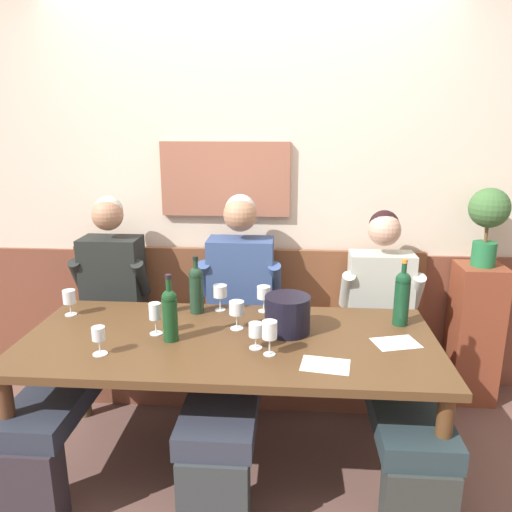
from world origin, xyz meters
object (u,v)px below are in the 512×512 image
(wine_bottle_clear_water, at_px, (170,313))
(wine_bottle_amber_mid, at_px, (196,288))
(ice_bucket, at_px, (287,314))
(wine_glass_by_bottle, at_px, (270,332))
(wine_glass_center_rear, at_px, (155,313))
(person_left_seat, at_px, (93,322))
(person_right_seat, at_px, (234,324))
(wine_glass_mid_left, at_px, (237,309))
(wine_glass_left_end, at_px, (69,298))
(wine_glass_right_end, at_px, (99,335))
(potted_plant, at_px, (488,216))
(wine_glass_mid_right, at_px, (256,331))
(wine_glass_center_front, at_px, (220,292))
(person_center_left_seat, at_px, (390,340))
(water_tumbler_right, at_px, (171,303))
(dining_table, at_px, (229,352))
(wine_glass_near_bucket, at_px, (264,294))
(wall_bench, at_px, (244,352))
(wine_bottle_green_tall, at_px, (402,296))

(wine_bottle_clear_water, bearing_deg, wine_bottle_amber_mid, 81.11)
(ice_bucket, distance_m, wine_glass_by_bottle, 0.27)
(wine_glass_center_rear, bearing_deg, person_left_seat, 144.02)
(person_left_seat, distance_m, person_right_seat, 0.83)
(wine_glass_mid_left, relative_size, wine_glass_left_end, 1.04)
(person_left_seat, xyz_separation_m, wine_bottle_clear_water, (0.56, -0.41, 0.23))
(wine_glass_right_end, distance_m, potted_plant, 2.30)
(person_left_seat, distance_m, wine_glass_mid_right, 1.10)
(wine_glass_center_front, bearing_deg, person_center_left_seat, -2.62)
(wine_glass_left_end, distance_m, water_tumbler_right, 0.55)
(dining_table, relative_size, wine_glass_mid_left, 13.72)
(wine_glass_near_bucket, height_order, wine_glass_mid_right, wine_glass_near_bucket)
(person_center_left_seat, distance_m, wine_glass_left_end, 1.78)
(wall_bench, relative_size, person_center_left_seat, 1.72)
(dining_table, bearing_deg, ice_bucket, 17.65)
(wine_glass_by_bottle, bearing_deg, wine_glass_mid_right, 137.43)
(person_center_left_seat, height_order, wine_glass_near_bucket, person_center_left_seat)
(wine_bottle_green_tall, bearing_deg, wine_glass_by_bottle, -148.94)
(wall_bench, height_order, wine_glass_by_bottle, wall_bench)
(dining_table, height_order, person_left_seat, person_left_seat)
(wine_bottle_green_tall, distance_m, wine_glass_mid_left, 0.86)
(wall_bench, relative_size, wine_glass_center_front, 15.93)
(person_left_seat, bearing_deg, water_tumbler_right, -4.09)
(wine_glass_mid_left, height_order, wine_glass_by_bottle, wine_glass_by_bottle)
(ice_bucket, xyz_separation_m, water_tumbler_right, (-0.65, 0.24, -0.05))
(wine_glass_near_bucket, relative_size, potted_plant, 0.31)
(water_tumbler_right, distance_m, potted_plant, 1.94)
(wine_glass_mid_left, relative_size, wine_glass_by_bottle, 0.91)
(wine_glass_center_front, distance_m, wine_glass_right_end, 0.75)
(person_center_left_seat, height_order, wine_glass_center_rear, person_center_left_seat)
(wall_bench, relative_size, wine_bottle_clear_water, 6.99)
(ice_bucket, xyz_separation_m, wine_glass_near_bucket, (-0.14, 0.27, 0.01))
(ice_bucket, distance_m, wine_glass_near_bucket, 0.31)
(person_center_left_seat, distance_m, ice_bucket, 0.65)
(wall_bench, xyz_separation_m, dining_table, (0.00, -0.74, 0.37))
(person_right_seat, distance_m, wine_glass_right_end, 0.83)
(wine_bottle_clear_water, bearing_deg, person_right_seat, 57.74)
(wall_bench, distance_m, wine_glass_right_end, 1.24)
(dining_table, bearing_deg, wall_bench, 90.00)
(ice_bucket, relative_size, wine_glass_mid_left, 1.54)
(dining_table, relative_size, person_center_left_seat, 1.50)
(ice_bucket, bearing_deg, potted_plant, 30.13)
(person_left_seat, xyz_separation_m, ice_bucket, (1.13, -0.27, 0.19))
(wall_bench, distance_m, ice_bucket, 0.89)
(dining_table, bearing_deg, wine_glass_left_end, 165.60)
(wine_glass_center_front, xyz_separation_m, water_tumbler_right, (-0.27, -0.04, -0.06))
(ice_bucket, height_order, wine_glass_mid_right, ice_bucket)
(wine_bottle_green_tall, xyz_separation_m, wine_glass_center_front, (-0.97, 0.13, -0.05))
(wine_bottle_clear_water, distance_m, wine_bottle_green_tall, 1.19)
(water_tumbler_right, bearing_deg, potted_plant, 13.76)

